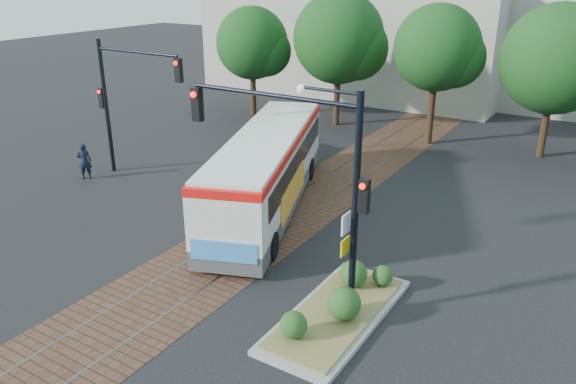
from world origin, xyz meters
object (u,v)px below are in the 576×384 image
at_px(traffic_island, 339,305).
at_px(signal_pole_left, 122,91).
at_px(city_bus, 267,167).
at_px(signal_pole_main, 313,165).
at_px(officer, 84,161).
at_px(parked_car, 280,144).

relative_size(traffic_island, signal_pole_left, 0.87).
bearing_deg(city_bus, signal_pole_main, -66.85).
height_order(city_bus, traffic_island, city_bus).
bearing_deg(officer, signal_pole_left, -176.47).
relative_size(city_bus, signal_pole_left, 1.89).
bearing_deg(officer, city_bus, 148.49).
distance_m(signal_pole_main, parked_car, 13.83).
relative_size(signal_pole_main, officer, 3.67).
bearing_deg(parked_car, city_bus, -128.40).
height_order(city_bus, signal_pole_main, signal_pole_main).
height_order(traffic_island, signal_pole_main, signal_pole_main).
bearing_deg(traffic_island, signal_pole_main, 174.64).
distance_m(traffic_island, signal_pole_main, 3.95).
bearing_deg(traffic_island, officer, 166.42).
relative_size(traffic_island, parked_car, 1.22).
height_order(signal_pole_main, parked_car, signal_pole_main).
bearing_deg(signal_pole_left, parked_car, 54.29).
height_order(signal_pole_main, officer, signal_pole_main).
distance_m(signal_pole_left, officer, 3.61).
bearing_deg(signal_pole_main, officer, 165.86).
relative_size(city_bus, parked_car, 2.66).
relative_size(traffic_island, signal_pole_main, 0.87).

